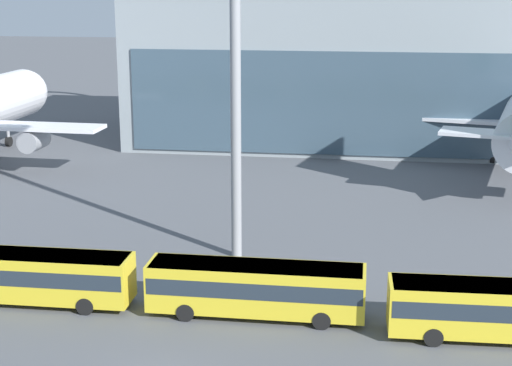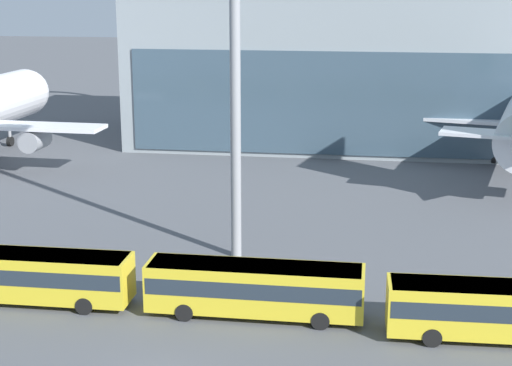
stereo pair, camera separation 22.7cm
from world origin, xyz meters
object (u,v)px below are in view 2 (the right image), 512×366
(shuttle_bus_3, at_px, (505,308))
(floodlight_mast, at_px, (235,22))
(shuttle_bus_2, at_px, (255,286))
(shuttle_bus_1, at_px, (28,274))

(shuttle_bus_3, xyz_separation_m, floodlight_mast, (-15.89, 10.65, 13.81))
(shuttle_bus_3, bearing_deg, shuttle_bus_2, 173.63)
(shuttle_bus_3, bearing_deg, floodlight_mast, 144.53)
(shuttle_bus_1, relative_size, shuttle_bus_2, 1.00)
(shuttle_bus_1, relative_size, shuttle_bus_3, 1.00)
(shuttle_bus_3, bearing_deg, shuttle_bus_1, 175.99)
(shuttle_bus_2, distance_m, shuttle_bus_3, 13.25)
(shuttle_bus_2, xyz_separation_m, shuttle_bus_3, (13.20, -1.09, 0.00))
(shuttle_bus_1, bearing_deg, floodlight_mast, 41.93)
(shuttle_bus_1, height_order, floodlight_mast, floodlight_mast)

